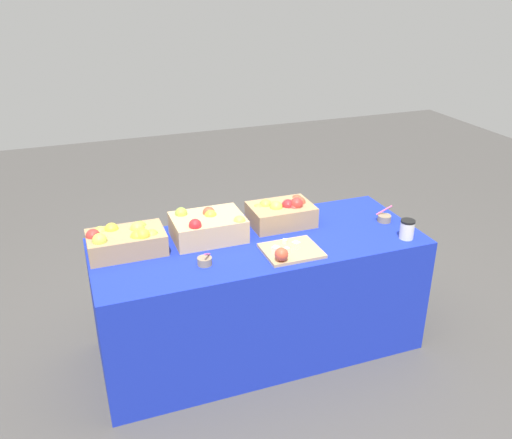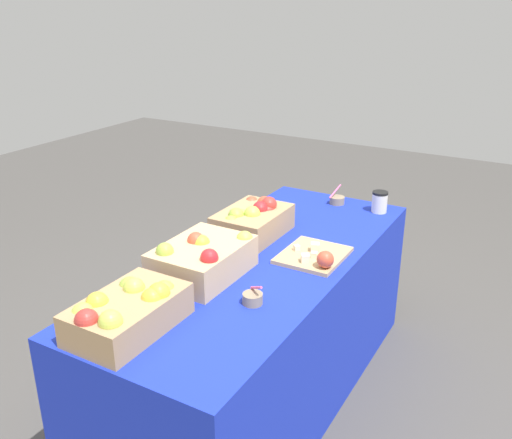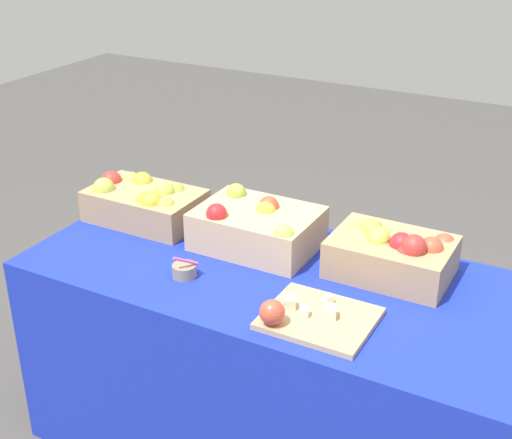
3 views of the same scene
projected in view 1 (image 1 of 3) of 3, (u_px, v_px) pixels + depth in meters
name	position (u px, v px, depth m)	size (l,w,h in m)	color
ground_plane	(259.00, 345.00, 3.43)	(10.00, 10.00, 0.00)	#474442
table	(259.00, 295.00, 3.27)	(1.90, 0.76, 0.74)	#192DB7
apple_crate_left	(126.00, 240.00, 2.96)	(0.42, 0.26, 0.16)	tan
apple_crate_middle	(207.00, 226.00, 3.12)	(0.41, 0.30, 0.18)	tan
apple_crate_right	(282.00, 212.00, 3.30)	(0.38, 0.27, 0.18)	tan
cutting_board_front	(289.00, 251.00, 2.96)	(0.31, 0.27, 0.09)	tan
sample_bowl_near	(205.00, 261.00, 2.86)	(0.08, 0.09, 0.09)	gray
sample_bowl_mid	(384.00, 218.00, 3.35)	(0.10, 0.08, 0.10)	gray
coffee_cup	(407.00, 229.00, 3.12)	(0.08, 0.08, 0.11)	silver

